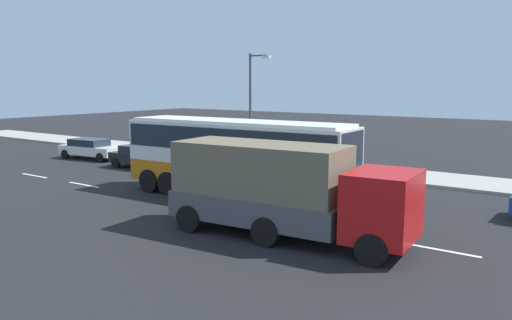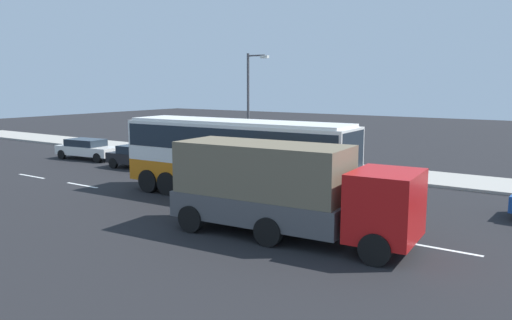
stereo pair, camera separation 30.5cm
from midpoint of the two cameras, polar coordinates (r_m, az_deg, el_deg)
The scene contains 10 objects.
ground_plane at distance 23.51m, azimuth -1.54°, elevation -4.11°, with size 120.00×120.00×0.00m, color black.
sidewalk_curb at distance 31.18m, azimuth 8.53°, elevation -0.89°, with size 80.00×4.00×0.15m, color #A8A399.
lane_centreline at distance 20.33m, azimuth -0.78°, elevation -6.13°, with size 46.89×0.16×0.01m.
coach_bus at distance 22.71m, azimuth -1.83°, elevation 1.07°, with size 11.13×2.99×3.55m.
cargo_truck at distance 17.05m, azimuth 3.57°, elevation -3.17°, with size 8.54×3.15×3.16m.
car_white_minivan at distance 36.70m, azimuth -17.91°, elevation 1.28°, with size 4.82×2.24×1.39m.
car_black_sedan at distance 31.81m, azimuth -12.26°, elevation 0.45°, with size 4.51×2.16×1.41m.
pedestrian_near_curb at distance 33.52m, azimuth -0.88°, elevation 1.71°, with size 0.32×0.32×1.71m.
pedestrian_at_crossing at distance 32.97m, azimuth -1.71°, elevation 1.62°, with size 0.32×0.32×1.74m.
street_lamp at distance 31.72m, azimuth -0.15°, elevation 6.63°, with size 1.55×0.24×6.87m.
Camera 1 is at (13.80, -18.31, 5.19)m, focal length 35.46 mm.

